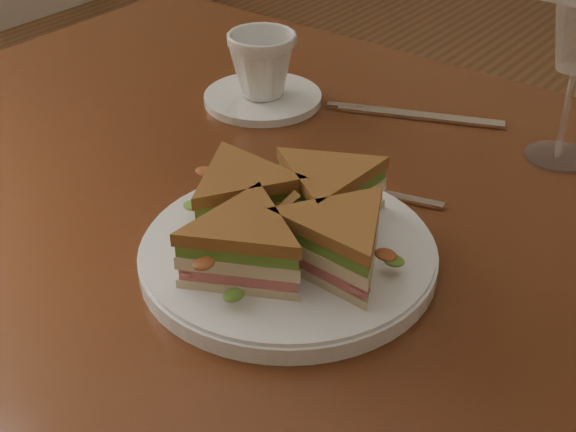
{
  "coord_description": "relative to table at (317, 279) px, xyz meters",
  "views": [
    {
      "loc": [
        0.39,
        -0.56,
        1.18
      ],
      "look_at": [
        0.04,
        -0.1,
        0.8
      ],
      "focal_mm": 50.0,
      "sensor_mm": 36.0,
      "label": 1
    }
  ],
  "objects": [
    {
      "name": "saucer",
      "position": [
        -0.19,
        0.15,
        0.1
      ],
      "size": [
        0.15,
        0.15,
        0.01
      ],
      "primitive_type": "cylinder",
      "color": "white",
      "rests_on": "table"
    },
    {
      "name": "coffee_cup",
      "position": [
        -0.19,
        0.15,
        0.15
      ],
      "size": [
        0.1,
        0.1,
        0.08
      ],
      "primitive_type": "imported",
      "rotation": [
        0.0,
        0.0,
        0.17
      ],
      "color": "white",
      "rests_on": "saucer"
    },
    {
      "name": "knife",
      "position": [
        -0.03,
        0.22,
        0.1
      ],
      "size": [
        0.2,
        0.09,
        0.0
      ],
      "rotation": [
        0.0,
        0.0,
        0.4
      ],
      "color": "silver",
      "rests_on": "table"
    },
    {
      "name": "sandwich_wedges",
      "position": [
        0.04,
        -0.1,
        0.14
      ],
      "size": [
        0.24,
        0.24,
        0.06
      ],
      "color": "beige",
      "rests_on": "plate"
    },
    {
      "name": "plate",
      "position": [
        0.04,
        -0.1,
        0.11
      ],
      "size": [
        0.27,
        0.27,
        0.02
      ],
      "primitive_type": "cylinder",
      "color": "white",
      "rests_on": "table"
    },
    {
      "name": "spoon",
      "position": [
        -0.03,
        0.03,
        0.1
      ],
      "size": [
        0.18,
        0.06,
        0.01
      ],
      "rotation": [
        0.0,
        0.0,
        0.26
      ],
      "color": "silver",
      "rests_on": "table"
    },
    {
      "name": "crisps_mound",
      "position": [
        0.04,
        -0.1,
        0.14
      ],
      "size": [
        0.09,
        0.09,
        0.05
      ],
      "primitive_type": null,
      "color": "#B64E17",
      "rests_on": "plate"
    },
    {
      "name": "table",
      "position": [
        0.0,
        0.0,
        0.0
      ],
      "size": [
        1.2,
        0.8,
        0.75
      ],
      "color": "#3A1A0D",
      "rests_on": "ground"
    }
  ]
}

